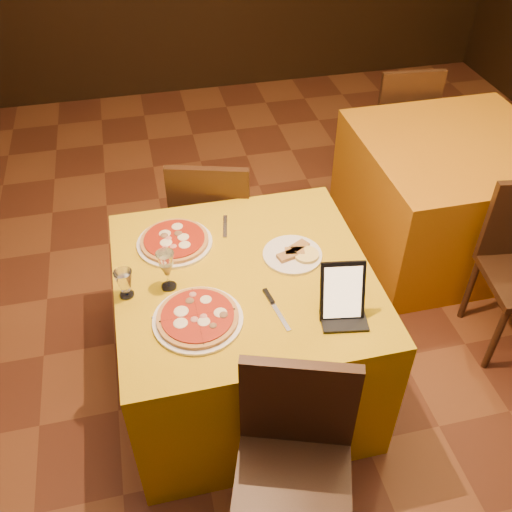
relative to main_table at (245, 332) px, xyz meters
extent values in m
cube|color=#5E2D19|center=(0.10, -0.04, -0.38)|extent=(6.00, 7.00, 0.01)
cube|color=gold|center=(0.00, 0.00, 0.00)|extent=(1.10, 1.10, 0.75)
cube|color=#B86B0B|center=(1.45, 0.80, 0.00)|extent=(1.10, 1.10, 0.75)
cylinder|color=white|center=(-0.23, -0.22, 0.38)|extent=(0.36, 0.36, 0.01)
cylinder|color=#AD4C23|center=(-0.23, -0.22, 0.40)|extent=(0.32, 0.32, 0.02)
cylinder|color=white|center=(-0.26, 0.27, 0.38)|extent=(0.34, 0.34, 0.01)
cylinder|color=#AD4C23|center=(-0.26, 0.27, 0.40)|extent=(0.31, 0.31, 0.02)
cylinder|color=white|center=(0.24, 0.07, 0.38)|extent=(0.26, 0.26, 0.01)
cylinder|color=olive|center=(0.24, 0.07, 0.40)|extent=(0.16, 0.16, 0.02)
cube|color=black|center=(0.33, -0.31, 0.49)|extent=(0.19, 0.12, 0.23)
cube|color=silver|center=(0.08, -0.25, 0.38)|extent=(0.06, 0.23, 0.01)
cube|color=#BBBBC2|center=(-0.38, -0.24, 0.38)|extent=(0.06, 0.16, 0.01)
cube|color=silver|center=(-0.02, 0.34, 0.38)|extent=(0.05, 0.17, 0.01)
camera|label=1|loc=(-0.35, -1.75, 2.05)|focal=40.00mm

